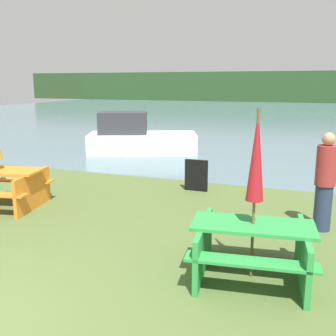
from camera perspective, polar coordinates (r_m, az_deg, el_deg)
name	(u,v)px	position (r m, az deg, el deg)	size (l,w,h in m)	color
water	(271,113)	(34.84, 14.68, 7.72)	(60.00, 50.00, 0.00)	slate
far_treeline	(288,87)	(54.68, 17.07, 11.21)	(80.00, 1.60, 4.00)	#284723
picnic_table_green	(252,245)	(5.36, 12.10, -10.84)	(1.73, 1.57, 0.74)	green
umbrella_crimson	(256,157)	(5.02, 12.70, 1.53)	(0.23, 0.23, 2.23)	brown
boat	(138,138)	(14.49, -4.41, 4.38)	(4.24, 3.02, 1.50)	silver
person	(325,182)	(7.25, 21.82, -1.91)	(0.34, 0.34, 1.72)	#283351
signboard	(196,175)	(9.36, 4.12, -1.06)	(0.55, 0.08, 0.75)	black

